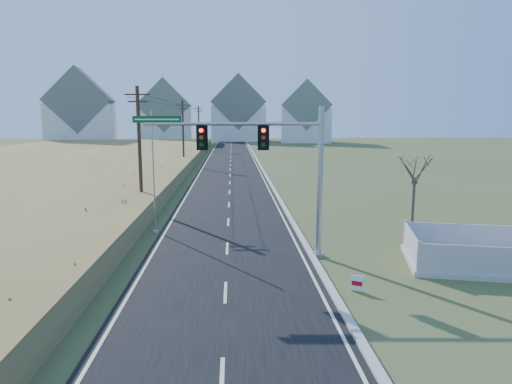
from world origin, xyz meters
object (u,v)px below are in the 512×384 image
at_px(traffic_signal_mast, 281,166).
at_px(open_sign, 357,283).
at_px(fence_enclosure, 480,260).
at_px(flagpole, 154,185).
at_px(bare_tree, 415,168).

bearing_deg(traffic_signal_mast, open_sign, -58.08).
bearing_deg(fence_enclosure, flagpole, 169.69).
distance_m(traffic_signal_mast, open_sign, 6.75).
xyz_separation_m(traffic_signal_mast, fence_enclosure, (9.10, -1.84, -4.19)).
bearing_deg(fence_enclosure, bare_tree, 122.46).
bearing_deg(traffic_signal_mast, flagpole, 146.84).
height_order(fence_enclosure, bare_tree, bare_tree).
height_order(traffic_signal_mast, bare_tree, traffic_signal_mast).
distance_m(open_sign, bare_tree, 9.54).
bearing_deg(flagpole, fence_enclosure, -23.48).
xyz_separation_m(traffic_signal_mast, open_sign, (2.55, -4.68, -4.15)).
xyz_separation_m(traffic_signal_mast, bare_tree, (7.57, 2.51, -0.40)).
relative_size(open_sign, bare_tree, 0.12).
relative_size(open_sign, flagpole, 0.09).
relative_size(traffic_signal_mast, open_sign, 14.58).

